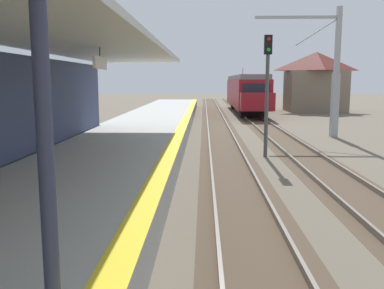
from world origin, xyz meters
The scene contains 8 objects.
station_platform centered at (-2.50, 16.00, 0.45)m, with size 5.00×80.00×0.91m.
station_building_with_canopy centered at (-4.30, 11.53, 2.66)m, with size 4.85×24.00×4.43m.
track_pair_nearest_platform centered at (1.90, 20.00, 0.05)m, with size 2.34×120.00×0.16m.
track_pair_middle centered at (5.30, 20.00, 0.05)m, with size 2.34×120.00×0.16m.
approaching_train centered at (5.30, 45.33, 2.18)m, with size 2.93×19.60×4.76m.
rail_signal_post centered at (3.59, 19.12, 3.19)m, with size 0.32×0.34×5.20m.
catenary_pylon_far_side centered at (8.30, 25.91, 3.60)m, with size 5.00×0.40×7.50m.
distant_trackside_house centered at (13.00, 47.27, 3.34)m, with size 6.60×5.28×6.40m.
Camera 1 is at (0.88, 0.98, 3.28)m, focal length 39.19 mm.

